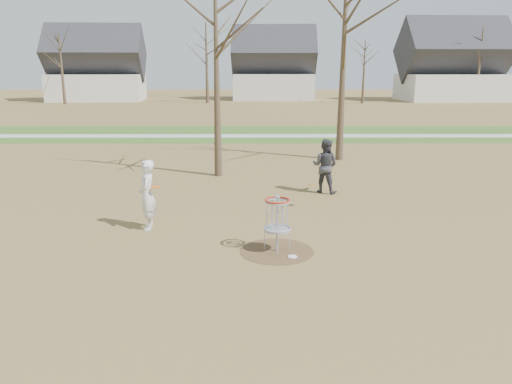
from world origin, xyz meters
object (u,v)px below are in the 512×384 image
at_px(player_throwing, 325,166).
at_px(disc_grounded, 292,257).
at_px(player_standing, 147,195).
at_px(disc_golf_basket, 277,215).

distance_m(player_throwing, disc_grounded, 6.42).
xyz_separation_m(player_standing, player_throwing, (5.39, 4.02, -0.01)).
bearing_deg(player_standing, disc_golf_basket, 55.96).
xyz_separation_m(disc_grounded, disc_golf_basket, (-0.35, 0.41, 0.89)).
bearing_deg(disc_grounded, disc_golf_basket, 130.57).
xyz_separation_m(player_standing, disc_grounded, (3.80, -2.13, -0.94)).
distance_m(player_throwing, disc_golf_basket, 6.05).
height_order(player_standing, disc_golf_basket, player_standing).
xyz_separation_m(player_standing, disc_golf_basket, (3.45, -1.72, -0.04)).
relative_size(player_standing, disc_grounded, 8.71).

